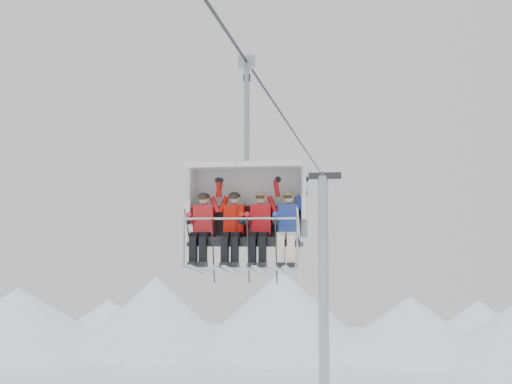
% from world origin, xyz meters
% --- Properties ---
extents(ridgeline, '(72.00, 21.00, 7.00)m').
position_xyz_m(ridgeline, '(-1.58, 42.05, 2.84)').
color(ridgeline, white).
rests_on(ridgeline, ground).
extents(lift_tower_right, '(2.00, 1.80, 13.48)m').
position_xyz_m(lift_tower_right, '(0.00, 22.00, 5.78)').
color(lift_tower_right, '#A0A3A7').
rests_on(lift_tower_right, ground).
extents(haul_cable, '(0.06, 50.00, 0.06)m').
position_xyz_m(haul_cable, '(0.00, 0.00, 13.30)').
color(haul_cable, '#2F2F34').
rests_on(haul_cable, lift_tower_left).
extents(chairlift_carrier, '(2.21, 1.17, 3.98)m').
position_xyz_m(chairlift_carrier, '(0.00, -0.94, 10.64)').
color(chairlift_carrier, black).
rests_on(chairlift_carrier, haul_cable).
extents(skier_far_left, '(0.38, 1.69, 1.52)m').
position_xyz_m(skier_far_left, '(-0.80, -1.24, 10.18)').
color(skier_far_left, red).
rests_on(skier_far_left, chairlift_carrier).
extents(skier_center_left, '(0.38, 1.69, 1.53)m').
position_xyz_m(skier_center_left, '(-0.21, -1.24, 10.18)').
color(skier_center_left, red).
rests_on(skier_center_left, chairlift_carrier).
extents(skier_center_right, '(0.38, 1.69, 1.53)m').
position_xyz_m(skier_center_right, '(0.29, -1.24, 10.18)').
color(skier_center_right, red).
rests_on(skier_center_right, chairlift_carrier).
extents(skier_far_right, '(0.38, 1.69, 1.53)m').
position_xyz_m(skier_far_right, '(0.79, -1.24, 10.18)').
color(skier_far_right, navy).
rests_on(skier_far_right, chairlift_carrier).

